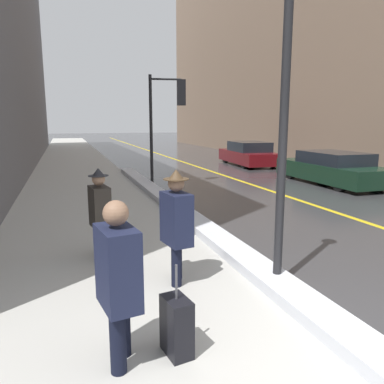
# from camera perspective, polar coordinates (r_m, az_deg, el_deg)

# --- Properties ---
(ground_plane) EXTENTS (160.00, 160.00, 0.00)m
(ground_plane) POSITION_cam_1_polar(r_m,az_deg,el_deg) (4.11, 26.47, -24.51)
(ground_plane) COLOR #38383A
(sidewalk_slab) EXTENTS (4.00, 80.00, 0.01)m
(sidewalk_slab) POSITION_cam_1_polar(r_m,az_deg,el_deg) (17.44, -16.88, 2.61)
(sidewalk_slab) COLOR #B2AFA8
(sidewalk_slab) RESTS_ON ground
(road_centre_stripe) EXTENTS (0.16, 80.00, 0.00)m
(road_centre_stripe) POSITION_cam_1_polar(r_m,az_deg,el_deg) (18.62, 1.92, 3.53)
(road_centre_stripe) COLOR gold
(road_centre_stripe) RESTS_ON ground
(snow_bank_curb) EXTENTS (0.51, 16.78, 0.17)m
(snow_bank_curb) POSITION_cam_1_polar(r_m,az_deg,el_deg) (9.79, -2.35, -2.42)
(snow_bank_curb) COLOR silver
(snow_bank_curb) RESTS_ON ground
(building_facade_right) EXTENTS (6.00, 36.00, 17.19)m
(building_facade_right) POSITION_cam_1_polar(r_m,az_deg,el_deg) (29.51, 14.65, 22.61)
(building_facade_right) COLOR #846B56
(building_facade_right) RESTS_ON ground
(lamp_post) EXTENTS (0.28, 0.28, 4.21)m
(lamp_post) POSITION_cam_1_polar(r_m,az_deg,el_deg) (5.18, 13.94, 13.37)
(lamp_post) COLOR black
(lamp_post) RESTS_ON ground
(traffic_light_near) EXTENTS (1.30, 0.37, 3.93)m
(traffic_light_near) POSITION_cam_1_polar(r_m,az_deg,el_deg) (13.74, -3.47, 12.88)
(traffic_light_near) COLOR black
(traffic_light_near) RESTS_ON ground
(pedestrian_in_glasses) EXTENTS (0.38, 0.56, 1.61)m
(pedestrian_in_glasses) POSITION_cam_1_polar(r_m,az_deg,el_deg) (3.59, -11.18, -12.52)
(pedestrian_in_glasses) COLOR black
(pedestrian_in_glasses) RESTS_ON ground
(pedestrian_in_fedora) EXTENTS (0.38, 0.74, 1.66)m
(pedestrian_in_fedora) POSITION_cam_1_polar(r_m,az_deg,el_deg) (5.29, -2.44, -4.64)
(pedestrian_in_fedora) COLOR black
(pedestrian_in_fedora) RESTS_ON ground
(pedestrian_trailing) EXTENTS (0.35, 0.71, 1.55)m
(pedestrian_trailing) POSITION_cam_1_polar(r_m,az_deg,el_deg) (6.47, -13.88, -2.64)
(pedestrian_trailing) COLOR black
(pedestrian_trailing) RESTS_ON ground
(parked_car_dark_green) EXTENTS (1.95, 4.92, 1.20)m
(parked_car_dark_green) POSITION_cam_1_polar(r_m,az_deg,el_deg) (15.09, 20.53, 3.38)
(parked_car_dark_green) COLOR black
(parked_car_dark_green) RESTS_ON ground
(parked_car_maroon) EXTENTS (2.16, 4.71, 1.26)m
(parked_car_maroon) POSITION_cam_1_polar(r_m,az_deg,el_deg) (20.55, 8.59, 5.74)
(parked_car_maroon) COLOR #600F14
(parked_car_maroon) RESTS_ON ground
(rolling_suitcase) EXTENTS (0.27, 0.39, 0.95)m
(rolling_suitcase) POSITION_cam_1_polar(r_m,az_deg,el_deg) (3.93, -2.35, -19.83)
(rolling_suitcase) COLOR black
(rolling_suitcase) RESTS_ON ground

